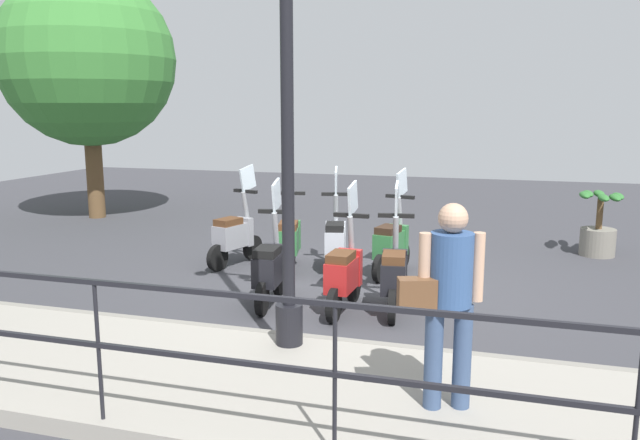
# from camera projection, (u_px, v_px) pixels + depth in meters

# --- Properties ---
(ground_plane) EXTENTS (28.00, 28.00, 0.00)m
(ground_plane) POSITION_uv_depth(u_px,v_px,m) (351.00, 290.00, 8.37)
(ground_plane) COLOR #38383D
(promenade_walkway) EXTENTS (2.20, 20.00, 0.15)m
(promenade_walkway) POSITION_uv_depth(u_px,v_px,m) (266.00, 384.00, 5.38)
(promenade_walkway) COLOR gray
(promenade_walkway) RESTS_ON ground_plane
(fence_railing) EXTENTS (0.04, 16.03, 1.07)m
(fence_railing) POSITION_uv_depth(u_px,v_px,m) (209.00, 333.00, 4.24)
(fence_railing) COLOR black
(fence_railing) RESTS_ON promenade_walkway
(lamp_post_near) EXTENTS (0.26, 0.90, 4.68)m
(lamp_post_near) POSITION_uv_depth(u_px,v_px,m) (287.00, 128.00, 5.71)
(lamp_post_near) COLOR black
(lamp_post_near) RESTS_ON promenade_walkway
(pedestrian_with_bag) EXTENTS (0.44, 0.62, 1.59)m
(pedestrian_with_bag) POSITION_uv_depth(u_px,v_px,m) (448.00, 291.00, 4.64)
(pedestrian_with_bag) COLOR #384C70
(pedestrian_with_bag) RESTS_ON promenade_walkway
(tree_large) EXTENTS (3.71, 3.71, 5.28)m
(tree_large) POSITION_uv_depth(u_px,v_px,m) (87.00, 60.00, 13.28)
(tree_large) COLOR brown
(tree_large) RESTS_ON ground_plane
(potted_palm) EXTENTS (1.06, 0.66, 1.05)m
(potted_palm) POSITION_uv_depth(u_px,v_px,m) (598.00, 229.00, 10.25)
(potted_palm) COLOR slate
(potted_palm) RESTS_ON ground_plane
(scooter_near_0) EXTENTS (1.23, 0.44, 1.54)m
(scooter_near_0) POSITION_uv_depth(u_px,v_px,m) (394.00, 273.00, 7.39)
(scooter_near_0) COLOR black
(scooter_near_0) RESTS_ON ground_plane
(scooter_near_1) EXTENTS (1.23, 0.44, 1.54)m
(scooter_near_1) POSITION_uv_depth(u_px,v_px,m) (344.00, 273.00, 7.42)
(scooter_near_1) COLOR black
(scooter_near_1) RESTS_ON ground_plane
(scooter_near_2) EXTENTS (1.23, 0.44, 1.54)m
(scooter_near_2) POSITION_uv_depth(u_px,v_px,m) (271.00, 267.00, 7.68)
(scooter_near_2) COLOR black
(scooter_near_2) RESTS_ON ground_plane
(scooter_far_0) EXTENTS (1.22, 0.51, 1.54)m
(scooter_far_0) POSITION_uv_depth(u_px,v_px,m) (392.00, 243.00, 9.01)
(scooter_far_0) COLOR black
(scooter_far_0) RESTS_ON ground_plane
(scooter_far_1) EXTENTS (1.22, 0.50, 1.54)m
(scooter_far_1) POSITION_uv_depth(u_px,v_px,m) (335.00, 240.00, 9.24)
(scooter_far_1) COLOR black
(scooter_far_1) RESTS_ON ground_plane
(scooter_far_2) EXTENTS (1.21, 0.51, 1.54)m
(scooter_far_2) POSITION_uv_depth(u_px,v_px,m) (289.00, 239.00, 9.34)
(scooter_far_2) COLOR black
(scooter_far_2) RESTS_ON ground_plane
(scooter_far_3) EXTENTS (1.20, 0.54, 1.54)m
(scooter_far_3) POSITION_uv_depth(u_px,v_px,m) (235.00, 235.00, 9.61)
(scooter_far_3) COLOR black
(scooter_far_3) RESTS_ON ground_plane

